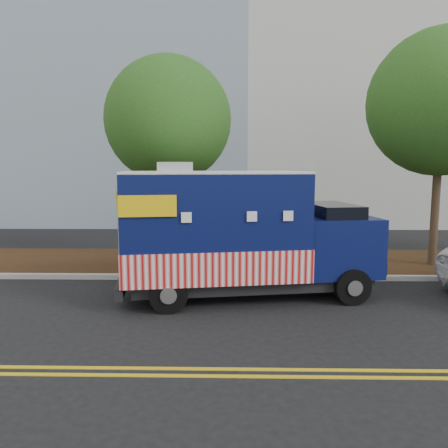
{
  "coord_description": "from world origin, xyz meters",
  "views": [
    {
      "loc": [
        1.23,
        -11.34,
        3.35
      ],
      "look_at": [
        0.99,
        0.6,
        1.79
      ],
      "focal_mm": 35.0,
      "sensor_mm": 36.0,
      "label": 1
    }
  ],
  "objects": [
    {
      "name": "ground",
      "position": [
        0.0,
        0.0,
        0.0
      ],
      "size": [
        120.0,
        120.0,
        0.0
      ],
      "primitive_type": "plane",
      "color": "black",
      "rests_on": "ground"
    },
    {
      "name": "curb",
      "position": [
        0.0,
        1.4,
        0.07
      ],
      "size": [
        120.0,
        0.18,
        0.15
      ],
      "primitive_type": "cube",
      "color": "#9E9E99",
      "rests_on": "ground"
    },
    {
      "name": "mulch_strip",
      "position": [
        0.0,
        3.5,
        0.07
      ],
      "size": [
        120.0,
        4.0,
        0.15
      ],
      "primitive_type": "cube",
      "color": "black",
      "rests_on": "ground"
    },
    {
      "name": "centerline_near",
      "position": [
        0.0,
        -4.45,
        0.01
      ],
      "size": [
        120.0,
        0.1,
        0.01
      ],
      "primitive_type": "cube",
      "color": "gold",
      "rests_on": "ground"
    },
    {
      "name": "centerline_far",
      "position": [
        0.0,
        -4.7,
        0.01
      ],
      "size": [
        120.0,
        0.1,
        0.01
      ],
      "primitive_type": "cube",
      "color": "gold",
      "rests_on": "ground"
    },
    {
      "name": "office_building",
      "position": [
        2.0,
        22.0,
        15.2
      ],
      "size": [
        46.0,
        20.0,
        30.4
      ],
      "color": "silver",
      "rests_on": "ground"
    },
    {
      "name": "tree_b",
      "position": [
        -0.94,
        3.53,
        4.9
      ],
      "size": [
        4.21,
        4.21,
        7.02
      ],
      "color": "#38281C",
      "rests_on": "ground"
    },
    {
      "name": "tree_c",
      "position": [
        7.83,
        2.96,
        5.36
      ],
      "size": [
        4.62,
        4.62,
        7.68
      ],
      "color": "#38281C",
      "rests_on": "ground"
    },
    {
      "name": "sign_post",
      "position": [
        -0.86,
        1.74,
        1.2
      ],
      "size": [
        0.06,
        0.06,
        2.4
      ],
      "primitive_type": "cube",
      "color": "#473828",
      "rests_on": "ground"
    },
    {
      "name": "food_truck",
      "position": [
        1.3,
        -0.25,
        1.57
      ],
      "size": [
        6.87,
        3.43,
        3.47
      ],
      "rotation": [
        0.0,
        0.0,
        0.16
      ],
      "color": "black",
      "rests_on": "ground"
    }
  ]
}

